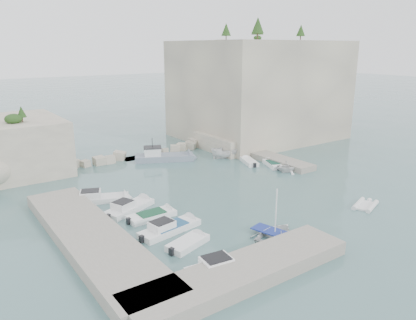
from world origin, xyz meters
TOP-DOWN VIEW (x-y plane):
  - ground at (0.00, 0.00)m, footprint 400.00×400.00m
  - cliff_east at (23.00, 23.00)m, footprint 26.00×22.00m
  - cliff_terrace at (13.00, 18.00)m, footprint 8.00×10.00m
  - quay_west at (-17.00, -1.00)m, footprint 5.00×24.00m
  - quay_south at (-10.00, -12.50)m, footprint 18.00×4.00m
  - ledge_east at (13.50, 10.00)m, footprint 3.00×16.00m
  - breakwater at (-1.00, 22.00)m, footprint 28.00×3.00m
  - motorboat_a at (-12.85, 8.00)m, footprint 6.99×4.45m
  - motorboat_b at (-11.32, 3.81)m, footprint 6.44×4.23m
  - motorboat_c at (-10.36, 0.79)m, footprint 5.19×1.99m
  - motorboat_d at (-10.38, -2.77)m, footprint 6.77×3.01m
  - motorboat_e at (-10.54, -6.04)m, footprint 4.57×2.94m
  - motorboat_f at (-10.16, -10.92)m, footprint 7.05×2.82m
  - rowboat at (-3.48, -9.08)m, footprint 5.27×4.33m
  - inflatable_dinghy at (9.17, -9.39)m, footprint 4.06×2.90m
  - tender_east_a at (11.41, 3.90)m, footprint 4.01×3.75m
  - tender_east_b at (11.72, 6.98)m, footprint 3.04×4.72m
  - tender_east_c at (9.91, 9.87)m, footprint 2.95×4.77m
  - tender_east_d at (9.21, 13.98)m, footprint 5.52×3.40m
  - work_boat at (0.86, 18.28)m, footprint 9.52×6.51m
  - rowboat_mast at (-3.48, -9.08)m, footprint 0.10×0.10m
  - vegetation at (17.83, 24.40)m, footprint 53.48×13.88m

SIDE VIEW (x-z plane):
  - ground at x=0.00m, z-range 0.00..0.00m
  - motorboat_a at x=-12.85m, z-range -0.70..0.70m
  - motorboat_b at x=-11.32m, z-range -0.70..0.70m
  - motorboat_c at x=-10.36m, z-range -0.35..0.35m
  - motorboat_d at x=-10.38m, z-range -0.70..0.70m
  - motorboat_e at x=-10.54m, z-range -0.35..0.35m
  - motorboat_f at x=-10.16m, z-range -0.70..0.70m
  - rowboat at x=-3.48m, z-range -0.48..0.48m
  - inflatable_dinghy at x=9.17m, z-range -0.22..0.22m
  - tender_east_a at x=11.41m, z-range -0.85..0.85m
  - tender_east_b at x=11.72m, z-range -0.35..0.35m
  - tender_east_c at x=9.91m, z-range -0.35..0.35m
  - tender_east_d at x=9.21m, z-range -1.00..1.00m
  - work_boat at x=0.86m, z-range -1.10..1.10m
  - ledge_east at x=13.50m, z-range 0.00..0.80m
  - quay_west at x=-17.00m, z-range 0.00..1.10m
  - quay_south at x=-10.00m, z-range 0.00..1.10m
  - breakwater at x=-1.00m, z-range 0.00..1.40m
  - cliff_terrace at x=13.00m, z-range 0.00..2.50m
  - rowboat_mast at x=-3.48m, z-range 0.48..4.68m
  - cliff_east at x=23.00m, z-range 0.00..17.00m
  - vegetation at x=17.83m, z-range 11.23..24.63m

